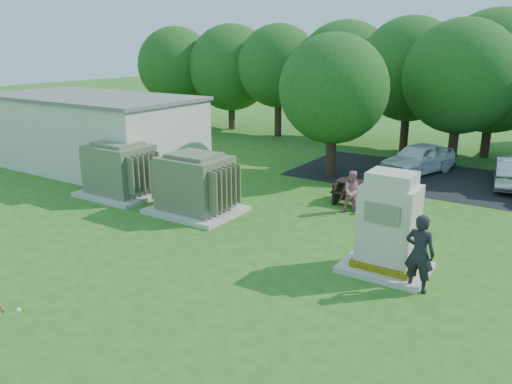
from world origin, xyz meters
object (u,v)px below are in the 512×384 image
Objects in this scene: transformer_right at (195,185)px; picnic_table at (362,191)px; car_white at (418,158)px; transformer_left at (120,171)px; generator_cabinet at (388,229)px; person_by_generator at (420,253)px; person_at_picnic at (353,192)px.

transformer_right is 6.00m from picnic_table.
picnic_table is 5.61m from car_white.
transformer_left is 10.79m from generator_cabinet.
car_white is at bearing -70.94° from person_by_generator.
car_white is (8.56, 9.58, -0.29)m from transformer_left.
car_white reaches higher than picnic_table.
transformer_right reaches higher than person_by_generator.
transformer_left is 3.70m from transformer_right.
transformer_left is at bearing 168.81° from person_at_picnic.
person_by_generator is at bearing -11.27° from transformer_right.
transformer_right is 1.59× the size of picnic_table.
generator_cabinet is 1.76× the size of person_at_picnic.
generator_cabinet reaches higher than car_white.
transformer_right is at bearing -138.21° from picnic_table.
person_by_generator reaches higher than person_at_picnic.
generator_cabinet is at bearing -7.53° from transformer_right.
person_at_picnic is at bearing -72.89° from car_white.
transformer_left reaches higher than car_white.
transformer_right is at bearing 0.00° from transformer_left.
person_at_picnic is at bearing 123.08° from generator_cabinet.
person_by_generator is (3.58, -5.59, 0.44)m from picnic_table.
person_at_picnic is at bearing -49.04° from person_by_generator.
picnic_table is (-2.59, 4.92, -0.64)m from generator_cabinet.
transformer_left and transformer_right have the same top height.
picnic_table is (8.16, 3.98, -0.47)m from transformer_left.
transformer_right is 1.58× the size of person_by_generator.
transformer_left is 1.00× the size of transformer_right.
picnic_table is at bearing 117.79° from generator_cabinet.
transformer_left is at bearing 175.05° from generator_cabinet.
person_by_generator is (8.04, -1.60, -0.02)m from transformer_right.
transformer_right is at bearing -8.04° from person_by_generator.
person_at_picnic is (4.55, 2.90, -0.23)m from transformer_right.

